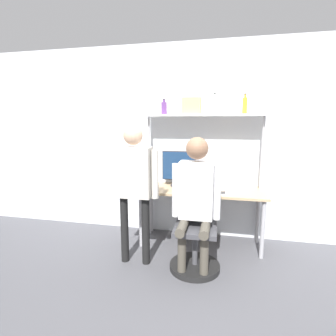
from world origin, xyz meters
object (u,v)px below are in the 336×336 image
object	(u,v)px
office_chair	(195,242)
bottle_purple	(164,108)
laptop	(202,185)
monitor	(179,168)
cell_phone	(223,193)
storage_box	(192,106)
person_seated	(196,193)
bottle_amber	(245,105)
person_standing	(134,178)
bottle_clear	(214,105)

from	to	relation	value
office_chair	bottle_purple	size ratio (longest dim) A/B	4.60
laptop	monitor	bearing A→B (deg)	148.93
cell_phone	storage_box	world-z (taller)	storage_box
person_seated	bottle_amber	bearing A→B (deg)	58.35
laptop	person_standing	size ratio (longest dim) A/B	0.18
monitor	laptop	size ratio (longest dim) A/B	1.67
cell_phone	bottle_purple	size ratio (longest dim) A/B	0.73
bottle_amber	cell_phone	bearing A→B (deg)	-126.29
bottle_purple	storage_box	bearing A→B (deg)	-0.00
cell_phone	storage_box	xyz separation A→B (m)	(-0.45, 0.32, 1.08)
person_standing	bottle_purple	size ratio (longest dim) A/B	7.71
person_seated	bottle_purple	xyz separation A→B (m)	(-0.54, 0.84, 0.94)
monitor	bottle_purple	size ratio (longest dim) A/B	2.35
laptop	person_standing	bearing A→B (deg)	-140.33
office_chair	bottle_amber	distance (m)	1.81
monitor	cell_phone	size ratio (longest dim) A/B	3.24
office_chair	bottle_purple	distance (m)	1.80
person_seated	bottle_purple	world-z (taller)	bottle_purple
bottle_purple	storage_box	xyz separation A→B (m)	(0.38, -0.00, 0.02)
person_seated	bottle_amber	distance (m)	1.37
monitor	bottle_clear	distance (m)	0.96
monitor	bottle_amber	size ratio (longest dim) A/B	1.92
bottle_amber	monitor	bearing A→B (deg)	-177.23
person_seated	person_standing	xyz separation A→B (m)	(-0.69, 0.01, 0.13)
bottle_clear	cell_phone	bearing A→B (deg)	-64.67
monitor	bottle_purple	distance (m)	0.84
person_seated	monitor	bearing A→B (deg)	111.97
laptop	bottle_clear	world-z (taller)	bottle_clear
monitor	bottle_purple	bearing A→B (deg)	169.45
monitor	office_chair	size ratio (longest dim) A/B	0.51
laptop	bottle_purple	size ratio (longest dim) A/B	1.41
laptop	bottle_clear	xyz separation A→B (m)	(0.12, 0.24, 1.02)
office_chair	person_standing	world-z (taller)	person_standing
person_seated	bottle_clear	size ratio (longest dim) A/B	5.43
storage_box	office_chair	bearing A→B (deg)	-78.44
cell_phone	office_chair	size ratio (longest dim) A/B	0.16
laptop	office_chair	world-z (taller)	laptop
monitor	person_standing	world-z (taller)	person_standing
laptop	bottle_amber	size ratio (longest dim) A/B	1.15
cell_phone	bottle_purple	xyz separation A→B (m)	(-0.82, 0.32, 1.06)
office_chair	bottle_purple	xyz separation A→B (m)	(-0.54, 0.79, 1.52)
bottle_amber	storage_box	bearing A→B (deg)	-180.00
laptop	storage_box	world-z (taller)	storage_box
person_standing	bottle_clear	distance (m)	1.44
bottle_amber	storage_box	xyz separation A→B (m)	(-0.68, -0.00, 0.00)
bottle_amber	person_standing	bearing A→B (deg)	-145.60
cell_phone	office_chair	distance (m)	0.72
storage_box	cell_phone	bearing A→B (deg)	-35.30
bottle_purple	storage_box	distance (m)	0.38
person_standing	bottle_clear	size ratio (longest dim) A/B	5.87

